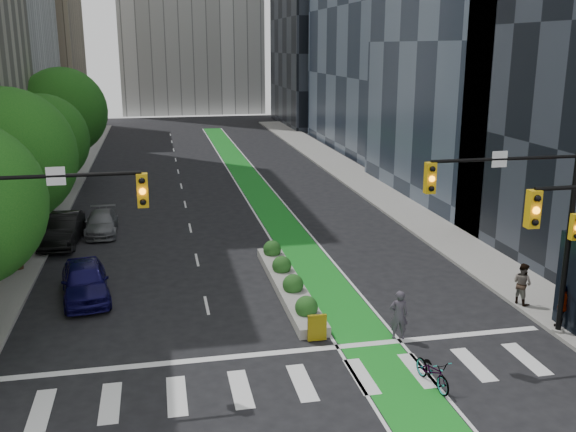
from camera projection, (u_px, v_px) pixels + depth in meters
name	position (u px, v px, depth m)	size (l,w,h in m)	color
ground	(295.00, 368.00, 21.64)	(160.00, 160.00, 0.00)	black
sidewalk_left	(44.00, 207.00, 42.97)	(3.60, 90.00, 0.15)	gray
sidewalk_right	(379.00, 191.00, 47.58)	(3.60, 90.00, 0.15)	gray
bike_lane_paint	(252.00, 183.00, 50.61)	(2.20, 70.00, 0.01)	#17811F
building_tan_far	(16.00, 24.00, 76.83)	(14.00, 16.00, 26.00)	tan
building_dark_end	(333.00, 19.00, 86.28)	(14.00, 18.00, 28.00)	black
tree_mid	(6.00, 157.00, 29.41)	(6.40, 6.40, 8.78)	black
tree_midfar	(43.00, 140.00, 39.03)	(5.60, 5.60, 7.76)	black
tree_far	(63.00, 112.00, 48.30)	(6.60, 6.60, 9.00)	black
signal_left	(9.00, 245.00, 19.15)	(6.14, 0.51, 7.20)	black
signal_right	(534.00, 214.00, 22.54)	(5.82, 0.51, 7.20)	black
median_planter	(288.00, 282.00, 28.44)	(1.20, 10.26, 1.10)	gray
bicycle	(433.00, 371.00, 20.41)	(0.66, 1.91, 1.00)	gray
cyclist	(399.00, 315.00, 23.57)	(0.69, 0.45, 1.90)	#3C3742
parked_car_left_near	(85.00, 281.00, 27.37)	(1.90, 4.73, 1.61)	#0E0B44
parked_car_left_mid	(62.00, 229.00, 34.90)	(1.77, 5.06, 1.67)	black
parked_car_left_far	(102.00, 223.00, 36.96)	(1.75, 4.32, 1.25)	slate
pedestrian_near	(522.00, 283.00, 26.46)	(0.85, 0.66, 1.75)	gray
pedestrian_far	(562.00, 306.00, 24.29)	(0.98, 0.41, 1.68)	gray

